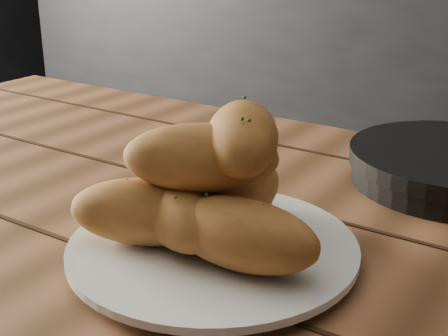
{
  "coord_description": "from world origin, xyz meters",
  "views": [
    {
      "loc": [
        0.89,
        -0.54,
        1.05
      ],
      "look_at": [
        0.57,
        -0.07,
        0.84
      ],
      "focal_mm": 50.0,
      "sensor_mm": 36.0,
      "label": 1
    }
  ],
  "objects": [
    {
      "name": "counter",
      "position": [
        0.0,
        1.7,
        0.45
      ],
      "size": [
        2.8,
        0.6,
        0.9
      ],
      "primitive_type": "cube",
      "color": "black",
      "rests_on": "ground"
    },
    {
      "name": "table",
      "position": [
        0.57,
        -0.05,
        0.66
      ],
      "size": [
        1.64,
        0.87,
        0.75
      ],
      "color": "brown",
      "rests_on": "ground"
    },
    {
      "name": "plate",
      "position": [
        0.57,
        -0.09,
        0.76
      ],
      "size": [
        0.29,
        0.29,
        0.02
      ],
      "color": "white",
      "rests_on": "table"
    },
    {
      "name": "bread_rolls",
      "position": [
        0.57,
        -0.09,
        0.82
      ],
      "size": [
        0.26,
        0.23,
        0.14
      ],
      "color": "#C37536",
      "rests_on": "plate"
    }
  ]
}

